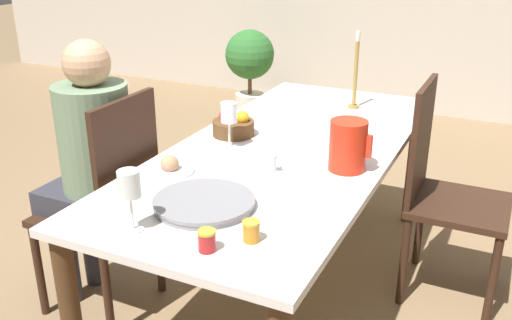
# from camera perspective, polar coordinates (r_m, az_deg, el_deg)

# --- Properties ---
(ground_plane) EXTENTS (20.00, 20.00, 0.00)m
(ground_plane) POSITION_cam_1_polar(r_m,az_deg,el_deg) (2.78, 2.78, -12.77)
(ground_plane) COLOR #7F6647
(dining_table) EXTENTS (0.89, 2.03, 0.73)m
(dining_table) POSITION_cam_1_polar(r_m,az_deg,el_deg) (2.48, 3.05, -0.57)
(dining_table) COLOR silver
(dining_table) RESTS_ON ground_plane
(chair_person_side) EXTENTS (0.42, 0.42, 0.99)m
(chair_person_side) POSITION_cam_1_polar(r_m,az_deg,el_deg) (2.49, -14.52, -4.17)
(chair_person_side) COLOR #331E14
(chair_person_side) RESTS_ON ground_plane
(chair_opposite) EXTENTS (0.42, 0.42, 0.99)m
(chair_opposite) POSITION_cam_1_polar(r_m,az_deg,el_deg) (2.67, 18.21, -2.71)
(chair_opposite) COLOR #331E14
(chair_opposite) RESTS_ON ground_plane
(person_seated) EXTENTS (0.39, 0.41, 1.20)m
(person_seated) POSITION_cam_1_polar(r_m,az_deg,el_deg) (2.49, -16.19, 0.56)
(person_seated) COLOR #33333D
(person_seated) RESTS_ON ground_plane
(red_pitcher) EXTENTS (0.17, 0.14, 0.20)m
(red_pitcher) POSITION_cam_1_polar(r_m,az_deg,el_deg) (2.20, 9.18, 1.46)
(red_pitcher) COLOR red
(red_pitcher) RESTS_ON dining_table
(wine_glass_water) EXTENTS (0.07, 0.07, 0.20)m
(wine_glass_water) POSITION_cam_1_polar(r_m,az_deg,el_deg) (2.38, -2.73, 4.55)
(wine_glass_water) COLOR white
(wine_glass_water) RESTS_ON dining_table
(wine_glass_juice) EXTENTS (0.07, 0.07, 0.20)m
(wine_glass_juice) POSITION_cam_1_polar(r_m,az_deg,el_deg) (1.75, -12.54, -2.69)
(wine_glass_juice) COLOR white
(wine_glass_juice) RESTS_ON dining_table
(teacup_near_person) EXTENTS (0.12, 0.12, 0.07)m
(teacup_near_person) POSITION_cam_1_polar(r_m,az_deg,el_deg) (2.18, 1.23, -0.37)
(teacup_near_person) COLOR silver
(teacup_near_person) RESTS_ON dining_table
(serving_tray) EXTENTS (0.34, 0.34, 0.03)m
(serving_tray) POSITION_cam_1_polar(r_m,az_deg,el_deg) (1.92, -5.22, -4.29)
(serving_tray) COLOR gray
(serving_tray) RESTS_ON dining_table
(bread_plate) EXTENTS (0.19, 0.19, 0.07)m
(bread_plate) POSITION_cam_1_polar(r_m,az_deg,el_deg) (2.20, -8.60, -0.75)
(bread_plate) COLOR silver
(bread_plate) RESTS_ON dining_table
(jam_jar_amber) EXTENTS (0.05, 0.05, 0.07)m
(jam_jar_amber) POSITION_cam_1_polar(r_m,az_deg,el_deg) (1.66, -4.94, -7.93)
(jam_jar_amber) COLOR #A81E1E
(jam_jar_amber) RESTS_ON dining_table
(jam_jar_red) EXTENTS (0.05, 0.05, 0.07)m
(jam_jar_red) POSITION_cam_1_polar(r_m,az_deg,el_deg) (1.70, -0.48, -7.02)
(jam_jar_red) COLOR #C67A1E
(jam_jar_red) RESTS_ON dining_table
(fruit_bowl) EXTENTS (0.19, 0.19, 0.11)m
(fruit_bowl) POSITION_cam_1_polar(r_m,az_deg,el_deg) (2.57, -2.27, 3.40)
(fruit_bowl) COLOR brown
(fruit_bowl) RESTS_ON dining_table
(candlestick_tall) EXTENTS (0.06, 0.06, 0.40)m
(candlestick_tall) POSITION_cam_1_polar(r_m,az_deg,el_deg) (2.99, 9.90, 8.12)
(candlestick_tall) COLOR olive
(candlestick_tall) RESTS_ON dining_table
(potted_plant) EXTENTS (0.45, 0.45, 0.75)m
(potted_plant) POSITION_cam_1_polar(r_m,az_deg,el_deg) (5.28, -0.63, 9.93)
(potted_plant) COLOR beige
(potted_plant) RESTS_ON ground_plane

